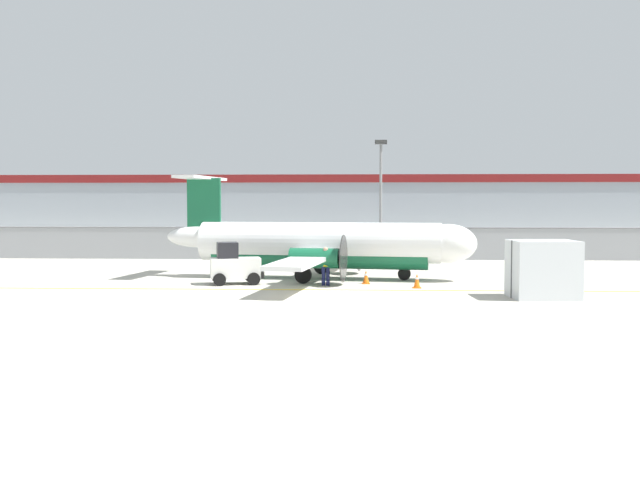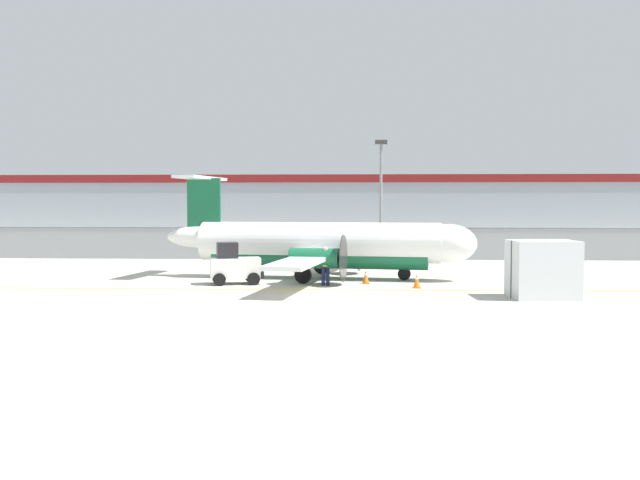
# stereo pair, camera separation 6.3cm
# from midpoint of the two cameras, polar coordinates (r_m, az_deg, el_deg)

# --- Properties ---
(ground_plane) EXTENTS (140.00, 140.00, 0.01)m
(ground_plane) POSITION_cam_midpoint_polar(r_m,az_deg,el_deg) (29.77, -0.21, -4.00)
(ground_plane) COLOR #B7B2A3
(perimeter_fence) EXTENTS (98.00, 0.10, 2.10)m
(perimeter_fence) POSITION_cam_midpoint_polar(r_m,az_deg,el_deg) (45.61, 0.83, -0.18)
(perimeter_fence) COLOR gray
(perimeter_fence) RESTS_ON ground
(parking_lot_strip) EXTENTS (98.00, 17.00, 0.12)m
(parking_lot_strip) POSITION_cam_midpoint_polar(r_m,az_deg,el_deg) (57.14, 1.22, -0.60)
(parking_lot_strip) COLOR #38383A
(parking_lot_strip) RESTS_ON ground
(background_building) EXTENTS (91.00, 8.10, 6.50)m
(background_building) POSITION_cam_midpoint_polar(r_m,az_deg,el_deg) (75.52, 1.60, 2.69)
(background_building) COLOR #A8B2BC
(background_building) RESTS_ON ground
(commuter_airplane) EXTENTS (15.17, 16.06, 4.92)m
(commuter_airplane) POSITION_cam_midpoint_polar(r_m,az_deg,el_deg) (34.05, 0.42, -0.42)
(commuter_airplane) COLOR white
(commuter_airplane) RESTS_ON ground
(baggage_tug) EXTENTS (2.53, 1.85, 1.88)m
(baggage_tug) POSITION_cam_midpoint_polar(r_m,az_deg,el_deg) (32.00, -6.83, -2.00)
(baggage_tug) COLOR silver
(baggage_tug) RESTS_ON ground
(ground_crew_worker) EXTENTS (0.55, 0.38, 1.70)m
(ground_crew_worker) POSITION_cam_midpoint_polar(r_m,az_deg,el_deg) (31.26, 0.50, -1.92)
(ground_crew_worker) COLOR #191E4C
(ground_crew_worker) RESTS_ON ground
(cargo_container) EXTENTS (2.52, 2.15, 2.20)m
(cargo_container) POSITION_cam_midpoint_polar(r_m,az_deg,el_deg) (28.45, 17.45, -2.24)
(cargo_container) COLOR silver
(cargo_container) RESTS_ON ground
(traffic_cone_near_left) EXTENTS (0.36, 0.36, 0.64)m
(traffic_cone_near_left) POSITION_cam_midpoint_polar(r_m,az_deg,el_deg) (32.01, 3.75, -2.96)
(traffic_cone_near_left) COLOR orange
(traffic_cone_near_left) RESTS_ON ground
(traffic_cone_near_right) EXTENTS (0.36, 0.36, 0.64)m
(traffic_cone_near_right) POSITION_cam_midpoint_polar(r_m,az_deg,el_deg) (30.63, 7.81, -3.25)
(traffic_cone_near_right) COLOR orange
(traffic_cone_near_right) RESTS_ON ground
(parked_car_0) EXTENTS (4.37, 2.38, 1.58)m
(parked_car_0) POSITION_cam_midpoint_polar(r_m,az_deg,el_deg) (59.17, -13.04, 0.25)
(parked_car_0) COLOR slate
(parked_car_0) RESTS_ON parking_lot_strip
(parked_car_1) EXTENTS (4.23, 2.05, 1.58)m
(parked_car_1) POSITION_cam_midpoint_polar(r_m,az_deg,el_deg) (58.32, -8.48, 0.26)
(parked_car_1) COLOR silver
(parked_car_1) RESTS_ON parking_lot_strip
(parked_car_2) EXTENTS (4.39, 2.42, 1.58)m
(parked_car_2) POSITION_cam_midpoint_polar(r_m,az_deg,el_deg) (54.53, -5.86, 0.09)
(parked_car_2) COLOR slate
(parked_car_2) RESTS_ON parking_lot_strip
(parked_car_3) EXTENTS (4.28, 2.16, 1.58)m
(parked_car_3) POSITION_cam_midpoint_polar(r_m,az_deg,el_deg) (57.66, -0.13, 0.26)
(parked_car_3) COLOR red
(parked_car_3) RESTS_ON parking_lot_strip
(parked_car_4) EXTENTS (4.37, 2.38, 1.58)m
(parked_car_4) POSITION_cam_midpoint_polar(r_m,az_deg,el_deg) (56.46, 2.98, 0.20)
(parked_car_4) COLOR black
(parked_car_4) RESTS_ON parking_lot_strip
(parked_car_5) EXTENTS (4.36, 2.36, 1.58)m
(parked_car_5) POSITION_cam_midpoint_polar(r_m,az_deg,el_deg) (62.65, 6.14, 0.46)
(parked_car_5) COLOR navy
(parked_car_5) RESTS_ON parking_lot_strip
(parked_car_6) EXTENTS (4.34, 2.31, 1.58)m
(parked_car_6) POSITION_cam_midpoint_polar(r_m,az_deg,el_deg) (53.84, 13.50, -0.02)
(parked_car_6) COLOR #19662D
(parked_car_6) RESTS_ON parking_lot_strip
(parked_car_7) EXTENTS (4.31, 2.24, 1.58)m
(parked_car_7) POSITION_cam_midpoint_polar(r_m,az_deg,el_deg) (57.74, 15.71, 0.15)
(parked_car_7) COLOR red
(parked_car_7) RESTS_ON parking_lot_strip
(apron_light_pole) EXTENTS (0.70, 0.30, 7.27)m
(apron_light_pole) POSITION_cam_midpoint_polar(r_m,az_deg,el_deg) (41.59, 4.94, 3.90)
(apron_light_pole) COLOR slate
(apron_light_pole) RESTS_ON ground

